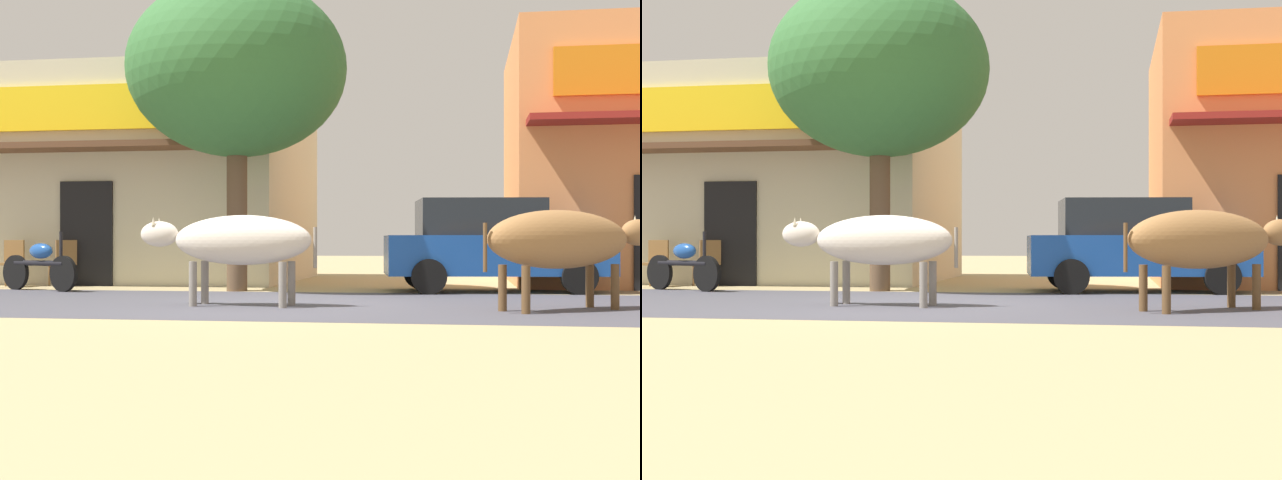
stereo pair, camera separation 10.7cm
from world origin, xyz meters
The scene contains 10 objects.
ground centered at (0.00, 0.00, 0.00)m, with size 80.00×80.00×0.00m, color tan.
asphalt_road centered at (0.00, 0.00, 0.00)m, with size 72.00×5.51×0.00m, color #494852.
storefront_left_cafe centered at (-5.43, 7.01, 2.30)m, with size 8.92×6.57×4.59m.
roadside_tree centered at (-1.29, 2.97, 3.99)m, with size 3.98×3.98×5.60m.
parked_hatchback_car centered at (3.21, 3.51, 0.84)m, with size 4.08×2.31×1.64m.
parked_motorcycle centered at (-4.82, 2.44, 0.48)m, with size 1.80×0.83×1.07m.
cow_near_brown centered at (-0.36, -0.53, 0.90)m, with size 2.58×0.79×1.26m.
cow_far_dark centered at (4.01, -0.59, 0.91)m, with size 2.55×1.99×1.30m.
cafe_chair_near_tree centered at (-6.06, 3.64, 0.51)m, with size 0.48×0.48×0.92m.
cafe_chair_by_doorway centered at (-5.11, 3.97, 0.51)m, with size 0.62×0.62×0.92m.
Camera 1 is at (2.69, -12.14, 0.90)m, focal length 48.47 mm.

